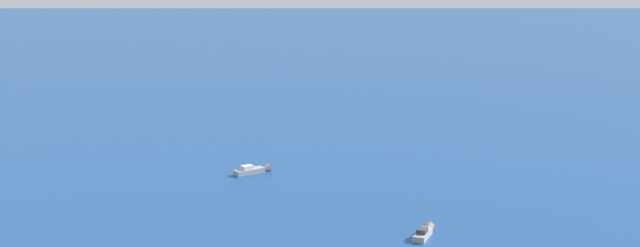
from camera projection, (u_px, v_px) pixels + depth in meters
motorboat_far_stbd at (254, 170)px, 235.73m from camera, size 3.42×11.01×3.16m
motorboat_trailing at (424, 232)px, 182.54m from camera, size 7.58×9.38×2.81m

